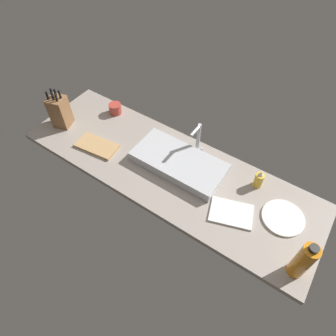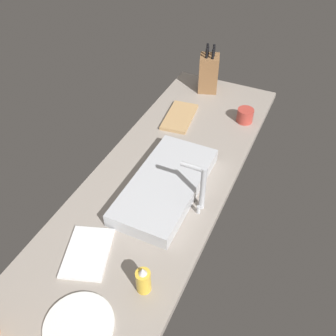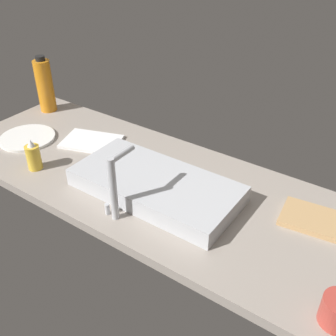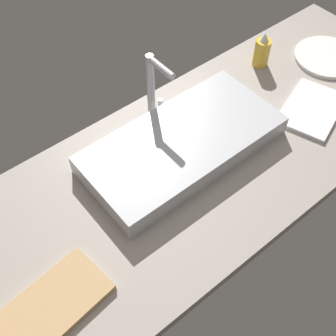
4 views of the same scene
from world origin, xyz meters
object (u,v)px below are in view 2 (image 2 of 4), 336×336
at_px(cutting_board, 180,117).
at_px(coffee_mug, 245,115).
at_px(soap_bottle, 143,280).
at_px(knife_block, 209,73).
at_px(dish_towel, 88,253).
at_px(dinner_plate, 79,325).
at_px(sink_basin, 166,185).
at_px(faucet, 200,185).

bearing_deg(cutting_board, coffee_mug, 110.30).
relative_size(cutting_board, soap_bottle, 2.24).
relative_size(knife_block, dish_towel, 1.18).
xyz_separation_m(soap_bottle, dinner_plate, (0.21, -0.13, -0.05)).
height_order(cutting_board, soap_bottle, soap_bottle).
height_order(sink_basin, soap_bottle, soap_bottle).
distance_m(cutting_board, soap_bottle, 1.06).
xyz_separation_m(sink_basin, knife_block, (-0.90, -0.14, 0.08)).
bearing_deg(cutting_board, dinner_plate, 8.17).
height_order(faucet, dish_towel, faucet).
distance_m(faucet, dinner_plate, 0.69).
distance_m(dinner_plate, dish_towel, 0.29).
xyz_separation_m(faucet, dinner_plate, (0.66, -0.17, -0.13)).
bearing_deg(cutting_board, soap_bottle, 16.79).
bearing_deg(coffee_mug, sink_basin, -14.12).
bearing_deg(soap_bottle, cutting_board, -163.21).
bearing_deg(soap_bottle, knife_block, -168.75).
height_order(sink_basin, faucet, faucet).
relative_size(faucet, dish_towel, 0.95).
height_order(knife_block, soap_bottle, knife_block).
distance_m(faucet, dish_towel, 0.52).
xyz_separation_m(sink_basin, dinner_plate, (0.69, 0.01, -0.03)).
bearing_deg(dinner_plate, faucet, 165.88).
height_order(cutting_board, dish_towel, cutting_board).
xyz_separation_m(sink_basin, coffee_mug, (-0.67, 0.17, 0.01)).
bearing_deg(sink_basin, dinner_plate, 0.48).
xyz_separation_m(faucet, dish_towel, (0.41, -0.30, -0.13)).
xyz_separation_m(knife_block, dinner_plate, (1.58, 0.14, -0.11)).
relative_size(knife_block, coffee_mug, 3.15).
bearing_deg(dish_towel, dinner_plate, 28.30).
relative_size(soap_bottle, dinner_plate, 0.53).
bearing_deg(faucet, cutting_board, -149.22).
bearing_deg(coffee_mug, dinner_plate, -6.84).
distance_m(sink_basin, faucet, 0.20).
height_order(sink_basin, dish_towel, sink_basin).
relative_size(sink_basin, faucet, 2.58).
distance_m(dish_towel, coffee_mug, 1.14).
bearing_deg(faucet, knife_block, -161.66).
bearing_deg(sink_basin, knife_block, -171.36).
bearing_deg(coffee_mug, faucet, 0.20).
bearing_deg(soap_bottle, dinner_plate, -31.71).
distance_m(dinner_plate, coffee_mug, 1.37).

